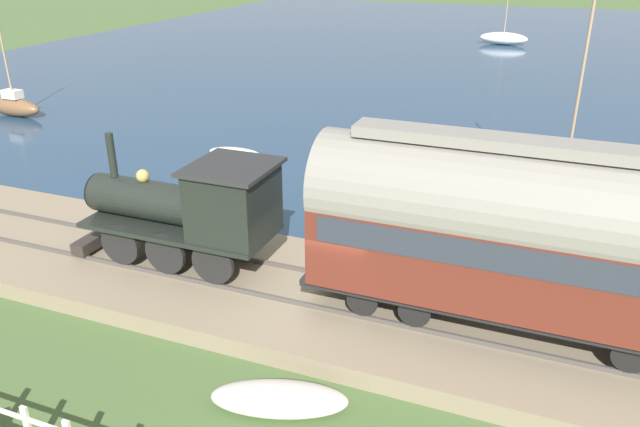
# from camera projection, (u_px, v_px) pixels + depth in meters

# --- Properties ---
(ground_plane) EXTENTS (200.00, 200.00, 0.00)m
(ground_plane) POSITION_uv_depth(u_px,v_px,m) (328.00, 312.00, 15.88)
(ground_plane) COLOR #476033
(harbor_water) EXTENTS (80.00, 80.00, 0.01)m
(harbor_water) POSITION_uv_depth(u_px,v_px,m) (510.00, 51.00, 52.57)
(harbor_water) COLOR navy
(harbor_water) RESTS_ON ground
(rail_embankment) EXTENTS (5.37, 56.00, 0.58)m
(rail_embankment) POSITION_uv_depth(u_px,v_px,m) (330.00, 301.00, 15.92)
(rail_embankment) COLOR #84755B
(rail_embankment) RESTS_ON ground
(steam_locomotive) EXTENTS (2.18, 5.80, 3.42)m
(steam_locomotive) POSITION_uv_depth(u_px,v_px,m) (195.00, 206.00, 16.38)
(steam_locomotive) COLOR black
(steam_locomotive) RESTS_ON rail_embankment
(passenger_coach) EXTENTS (2.46, 9.95, 4.44)m
(passenger_coach) POSITION_uv_depth(u_px,v_px,m) (532.00, 233.00, 13.26)
(passenger_coach) COLOR black
(passenger_coach) RESTS_ON rail_embankment
(sailboat_brown) EXTENTS (1.18, 3.42, 5.37)m
(sailboat_brown) POSITION_uv_depth(u_px,v_px,m) (14.00, 106.00, 33.20)
(sailboat_brown) COLOR brown
(sailboat_brown) RESTS_ON harbor_water
(sailboat_navy) EXTENTS (4.23, 6.02, 9.08)m
(sailboat_navy) POSITION_uv_depth(u_px,v_px,m) (561.00, 200.00, 21.05)
(sailboat_navy) COLOR #192347
(sailboat_navy) RESTS_ON harbor_water
(sailboat_white) EXTENTS (1.98, 4.29, 7.22)m
(sailboat_white) POSITION_uv_depth(u_px,v_px,m) (504.00, 38.00, 55.78)
(sailboat_white) COLOR white
(sailboat_white) RESTS_ON harbor_water
(rowboat_mid_harbor) EXTENTS (1.15, 2.43, 0.38)m
(rowboat_mid_harbor) POSITION_uv_depth(u_px,v_px,m) (235.00, 153.00, 27.05)
(rowboat_mid_harbor) COLOR silver
(rowboat_mid_harbor) RESTS_ON harbor_water
(beached_dinghy) EXTENTS (1.88, 3.00, 0.44)m
(beached_dinghy) POSITION_uv_depth(u_px,v_px,m) (279.00, 399.00, 12.57)
(beached_dinghy) COLOR beige
(beached_dinghy) RESTS_ON ground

